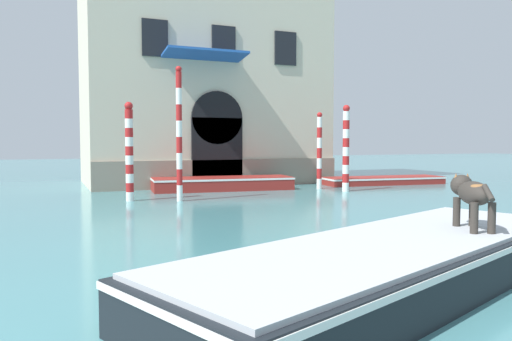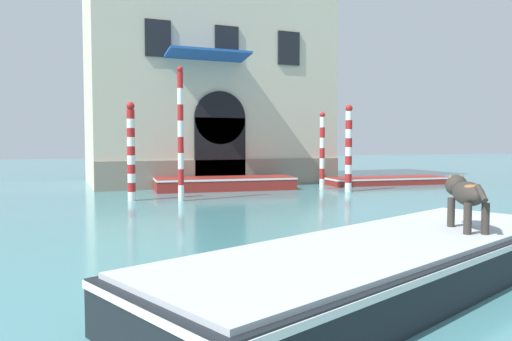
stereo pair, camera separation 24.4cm
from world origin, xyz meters
name	(u,v)px [view 1 (the left image)]	position (x,y,z in m)	size (l,w,h in m)	color
palazzo_left	(203,39)	(-1.11, 22.91, 7.11)	(11.37, 7.40, 14.26)	beige
boat_foreground	(396,262)	(-3.96, 4.47, 0.36)	(8.11, 4.96, 0.69)	black
dog_on_deck	(471,194)	(-2.35, 4.68, 1.24)	(0.70, 1.21, 0.85)	#332D28
boat_moored_near_palazzo	(223,183)	(-1.61, 18.65, 0.28)	(6.00, 2.40, 0.54)	maroon
boat_moored_far	(383,180)	(6.36, 18.32, 0.19)	(6.02, 2.27, 0.36)	maroon
mooring_pole_0	(346,148)	(2.82, 16.11, 1.78)	(0.28, 0.28, 3.52)	white
mooring_pole_1	(129,151)	(-5.82, 16.23, 1.72)	(0.28, 0.28, 3.39)	white
mooring_pole_2	(179,134)	(-4.25, 15.51, 2.31)	(0.21, 0.21, 4.59)	white
mooring_pole_3	(319,150)	(2.35, 17.44, 1.66)	(0.22, 0.22, 3.28)	white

